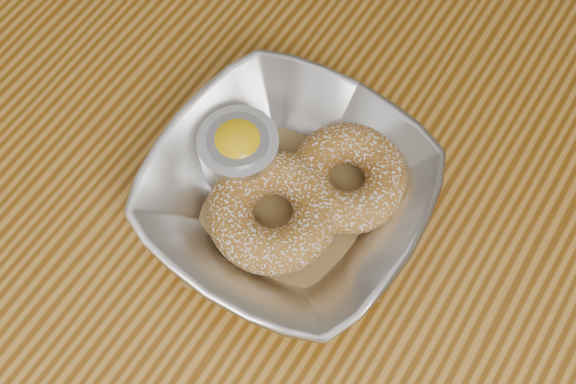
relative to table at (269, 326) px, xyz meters
The scene contains 6 objects.
table is the anchor object (origin of this frame).
serving_bowl 0.14m from the table, 109.70° to the left, with size 0.20×0.20×0.05m, color silver.
parchment 0.13m from the table, 109.70° to the left, with size 0.14×0.14×0.00m, color olive.
donut_back 0.16m from the table, 86.99° to the left, with size 0.09×0.09×0.03m, color brown.
donut_front 0.14m from the table, 117.28° to the left, with size 0.10×0.10×0.03m, color brown.
ramekin 0.17m from the table, 134.42° to the left, with size 0.06×0.06×0.05m.
Camera 1 is at (0.09, -0.11, 1.24)m, focal length 42.00 mm.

